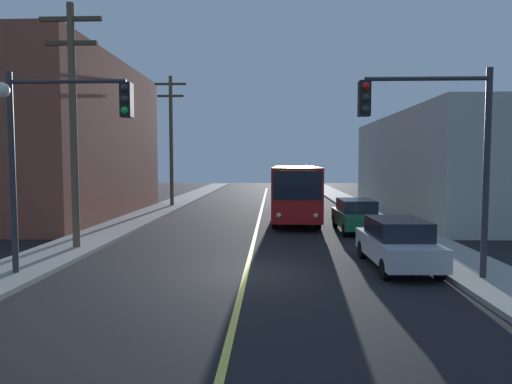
{
  "coord_description": "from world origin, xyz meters",
  "views": [
    {
      "loc": [
        0.85,
        -13.9,
        3.5
      ],
      "look_at": [
        0.0,
        8.28,
        2.0
      ],
      "focal_mm": 31.59,
      "sensor_mm": 36.0,
      "label": 1
    }
  ],
  "objects_px": {
    "utility_pole_mid": "(171,135)",
    "fire_hydrant": "(404,226)",
    "parked_car_green": "(356,215)",
    "utility_pole_near": "(73,114)",
    "traffic_signal_left_corner": "(62,134)",
    "parked_car_silver": "(397,243)",
    "traffic_signal_right_corner": "(433,133)",
    "city_bus": "(295,189)"
  },
  "relations": [
    {
      "from": "parked_car_silver",
      "to": "traffic_signal_left_corner",
      "type": "distance_m",
      "value": 11.03
    },
    {
      "from": "parked_car_green",
      "to": "utility_pole_near",
      "type": "bearing_deg",
      "value": -156.11
    },
    {
      "from": "city_bus",
      "to": "fire_hydrant",
      "type": "height_order",
      "value": "city_bus"
    },
    {
      "from": "parked_car_silver",
      "to": "parked_car_green",
      "type": "bearing_deg",
      "value": 89.54
    },
    {
      "from": "traffic_signal_left_corner",
      "to": "fire_hydrant",
      "type": "height_order",
      "value": "traffic_signal_left_corner"
    },
    {
      "from": "parked_car_green",
      "to": "utility_pole_mid",
      "type": "relative_size",
      "value": 0.45
    },
    {
      "from": "city_bus",
      "to": "traffic_signal_left_corner",
      "type": "height_order",
      "value": "traffic_signal_left_corner"
    },
    {
      "from": "utility_pole_mid",
      "to": "traffic_signal_right_corner",
      "type": "relative_size",
      "value": 1.64
    },
    {
      "from": "utility_pole_near",
      "to": "parked_car_silver",
      "type": "bearing_deg",
      "value": -11.73
    },
    {
      "from": "utility_pole_near",
      "to": "fire_hydrant",
      "type": "bearing_deg",
      "value": 13.82
    },
    {
      "from": "utility_pole_near",
      "to": "city_bus",
      "type": "bearing_deg",
      "value": 48.96
    },
    {
      "from": "parked_car_green",
      "to": "traffic_signal_right_corner",
      "type": "distance_m",
      "value": 10.04
    },
    {
      "from": "traffic_signal_left_corner",
      "to": "fire_hydrant",
      "type": "bearing_deg",
      "value": 31.4
    },
    {
      "from": "parked_car_silver",
      "to": "parked_car_green",
      "type": "distance_m",
      "value": 7.72
    },
    {
      "from": "parked_car_green",
      "to": "traffic_signal_left_corner",
      "type": "relative_size",
      "value": 0.74
    },
    {
      "from": "traffic_signal_right_corner",
      "to": "traffic_signal_left_corner",
      "type": "bearing_deg",
      "value": 179.73
    },
    {
      "from": "utility_pole_near",
      "to": "parked_car_green",
      "type": "bearing_deg",
      "value": 23.89
    },
    {
      "from": "utility_pole_mid",
      "to": "fire_hydrant",
      "type": "distance_m",
      "value": 20.09
    },
    {
      "from": "city_bus",
      "to": "utility_pole_near",
      "type": "distance_m",
      "value": 14.28
    },
    {
      "from": "parked_car_silver",
      "to": "traffic_signal_right_corner",
      "type": "height_order",
      "value": "traffic_signal_right_corner"
    },
    {
      "from": "city_bus",
      "to": "parked_car_green",
      "type": "bearing_deg",
      "value": -61.63
    },
    {
      "from": "parked_car_green",
      "to": "traffic_signal_left_corner",
      "type": "distance_m",
      "value": 14.42
    },
    {
      "from": "city_bus",
      "to": "utility_pole_mid",
      "type": "xyz_separation_m",
      "value": [
        -9.17,
        6.64,
        3.75
      ]
    },
    {
      "from": "utility_pole_near",
      "to": "traffic_signal_right_corner",
      "type": "distance_m",
      "value": 13.02
    },
    {
      "from": "parked_car_silver",
      "to": "traffic_signal_right_corner",
      "type": "relative_size",
      "value": 0.74
    },
    {
      "from": "utility_pole_mid",
      "to": "city_bus",
      "type": "bearing_deg",
      "value": -35.92
    },
    {
      "from": "parked_car_green",
      "to": "fire_hydrant",
      "type": "xyz_separation_m",
      "value": [
        1.85,
        -1.88,
        -0.26
      ]
    },
    {
      "from": "city_bus",
      "to": "parked_car_silver",
      "type": "relative_size",
      "value": 2.74
    },
    {
      "from": "utility_pole_mid",
      "to": "traffic_signal_right_corner",
      "type": "xyz_separation_m",
      "value": [
        12.38,
        -21.24,
        -1.26
      ]
    },
    {
      "from": "utility_pole_near",
      "to": "traffic_signal_right_corner",
      "type": "xyz_separation_m",
      "value": [
        12.3,
        -4.16,
        -1.02
      ]
    },
    {
      "from": "utility_pole_near",
      "to": "traffic_signal_right_corner",
      "type": "bearing_deg",
      "value": -18.67
    },
    {
      "from": "parked_car_silver",
      "to": "utility_pole_near",
      "type": "distance_m",
      "value": 12.88
    },
    {
      "from": "traffic_signal_right_corner",
      "to": "fire_hydrant",
      "type": "xyz_separation_m",
      "value": [
        1.44,
        7.53,
        -3.72
      ]
    },
    {
      "from": "city_bus",
      "to": "utility_pole_near",
      "type": "xyz_separation_m",
      "value": [
        -9.09,
        -10.44,
        3.51
      ]
    },
    {
      "from": "traffic_signal_left_corner",
      "to": "parked_car_silver",
      "type": "bearing_deg",
      "value": 9.06
    },
    {
      "from": "parked_car_green",
      "to": "utility_pole_near",
      "type": "height_order",
      "value": "utility_pole_near"
    },
    {
      "from": "utility_pole_mid",
      "to": "traffic_signal_right_corner",
      "type": "distance_m",
      "value": 24.62
    },
    {
      "from": "traffic_signal_left_corner",
      "to": "traffic_signal_right_corner",
      "type": "relative_size",
      "value": 1.0
    },
    {
      "from": "city_bus",
      "to": "utility_pole_near",
      "type": "height_order",
      "value": "utility_pole_near"
    },
    {
      "from": "parked_car_silver",
      "to": "parked_car_green",
      "type": "relative_size",
      "value": 1.0
    },
    {
      "from": "utility_pole_near",
      "to": "utility_pole_mid",
      "type": "relative_size",
      "value": 0.95
    },
    {
      "from": "traffic_signal_right_corner",
      "to": "utility_pole_near",
      "type": "bearing_deg",
      "value": 161.33
    }
  ]
}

